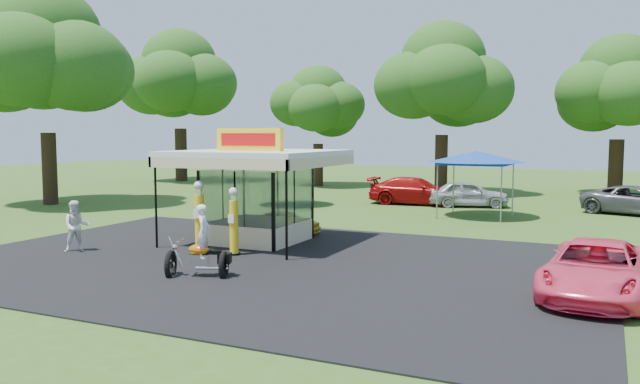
# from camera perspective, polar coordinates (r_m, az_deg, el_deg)

# --- Properties ---
(ground) EXTENTS (120.00, 120.00, 0.00)m
(ground) POSITION_cam_1_polar(r_m,az_deg,el_deg) (17.89, -8.34, -7.56)
(ground) COLOR #2F5219
(ground) RESTS_ON ground
(asphalt_apron) EXTENTS (20.00, 14.00, 0.04)m
(asphalt_apron) POSITION_cam_1_polar(r_m,az_deg,el_deg) (19.55, -5.12, -6.36)
(asphalt_apron) COLOR black
(asphalt_apron) RESTS_ON ground
(gas_station_kiosk) EXTENTS (5.40, 5.40, 4.18)m
(gas_station_kiosk) POSITION_cam_1_polar(r_m,az_deg,el_deg) (22.85, -5.76, -0.21)
(gas_station_kiosk) COLOR white
(gas_station_kiosk) RESTS_ON ground
(gas_pump_left) EXTENTS (0.45, 0.45, 2.43)m
(gas_pump_left) POSITION_cam_1_polar(r_m,az_deg,el_deg) (21.29, -10.96, -2.36)
(gas_pump_left) COLOR black
(gas_pump_left) RESTS_ON ground
(gas_pump_right) EXTENTS (0.42, 0.42, 2.26)m
(gas_pump_right) POSITION_cam_1_polar(r_m,az_deg,el_deg) (20.51, -7.88, -2.83)
(gas_pump_right) COLOR black
(gas_pump_right) RESTS_ON ground
(motorcycle) EXTENTS (1.87, 1.39, 2.12)m
(motorcycle) POSITION_cam_1_polar(r_m,az_deg,el_deg) (17.63, -10.78, -5.06)
(motorcycle) COLOR black
(motorcycle) RESTS_ON ground
(spare_tires) EXTENTS (0.85, 0.61, 0.69)m
(spare_tires) POSITION_cam_1_polar(r_m,az_deg,el_deg) (22.63, -9.85, -4.00)
(spare_tires) COLOR black
(spare_tires) RESTS_ON ground
(a_frame_sign) EXTENTS (0.56, 0.63, 0.92)m
(a_frame_sign) POSITION_cam_1_polar(r_m,az_deg,el_deg) (15.85, 24.61, -7.95)
(a_frame_sign) COLOR #593819
(a_frame_sign) RESTS_ON ground
(kiosk_car) EXTENTS (2.82, 1.13, 0.96)m
(kiosk_car) POSITION_cam_1_polar(r_m,az_deg,el_deg) (24.91, -3.15, -2.75)
(kiosk_car) COLOR yellow
(kiosk_car) RESTS_ON ground
(pink_sedan) EXTENTS (2.67, 5.12, 1.38)m
(pink_sedan) POSITION_cam_1_polar(r_m,az_deg,el_deg) (16.65, 23.91, -6.51)
(pink_sedan) COLOR #FB446B
(pink_sedan) RESTS_ON ground
(spectator_west) EXTENTS (1.06, 1.08, 1.75)m
(spectator_west) POSITION_cam_1_polar(r_m,az_deg,el_deg) (22.55, -21.38, -2.95)
(spectator_west) COLOR white
(spectator_west) RESTS_ON ground
(bg_car_b) EXTENTS (5.44, 2.54, 1.54)m
(bg_car_b) POSITION_cam_1_polar(r_m,az_deg,el_deg) (35.65, 8.75, 0.10)
(bg_car_b) COLOR #990C0B
(bg_car_b) RESTS_ON ground
(bg_car_c) EXTENTS (4.57, 2.87, 1.45)m
(bg_car_c) POSITION_cam_1_polar(r_m,az_deg,el_deg) (35.01, 13.42, -0.15)
(bg_car_c) COLOR #A5A7AA
(bg_car_c) RESTS_ON ground
(bg_car_d) EXTENTS (5.62, 3.84, 1.43)m
(bg_car_d) POSITION_cam_1_polar(r_m,az_deg,el_deg) (34.43, 27.07, -0.70)
(bg_car_d) COLOR #4E4E50
(bg_car_d) RESTS_ON ground
(tent_west) EXTENTS (4.27, 4.27, 2.98)m
(tent_west) POSITION_cam_1_polar(r_m,az_deg,el_deg) (34.89, -3.54, 3.22)
(tent_west) COLOR gray
(tent_west) RESTS_ON ground
(tent_east) EXTENTS (4.53, 4.53, 3.17)m
(tent_east) POSITION_cam_1_polar(r_m,az_deg,el_deg) (30.73, 14.12, 3.10)
(tent_east) COLOR gray
(tent_east) RESTS_ON ground
(oak_far_a) EXTENTS (10.51, 10.51, 12.46)m
(oak_far_a) POSITION_cam_1_polar(r_m,az_deg,el_deg) (54.37, -12.70, 9.36)
(oak_far_a) COLOR black
(oak_far_a) RESTS_ON ground
(oak_far_b) EXTENTS (7.51, 7.51, 8.96)m
(oak_far_b) POSITION_cam_1_polar(r_m,az_deg,el_deg) (47.87, -0.17, 7.41)
(oak_far_b) COLOR black
(oak_far_b) RESTS_ON ground
(oak_far_c) EXTENTS (9.42, 9.42, 11.11)m
(oak_far_c) POSITION_cam_1_polar(r_m,az_deg,el_deg) (42.50, 11.14, 9.37)
(oak_far_c) COLOR black
(oak_far_c) RESTS_ON ground
(oak_far_d) EXTENTS (8.49, 8.49, 10.11)m
(oak_far_d) POSITION_cam_1_polar(r_m,az_deg,el_deg) (44.68, 25.65, 7.97)
(oak_far_d) COLOR black
(oak_far_d) RESTS_ON ground
(oak_near) EXTENTS (10.41, 10.41, 11.98)m
(oak_near) POSITION_cam_1_polar(r_m,az_deg,el_deg) (38.53, -23.80, 10.14)
(oak_near) COLOR black
(oak_near) RESTS_ON ground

